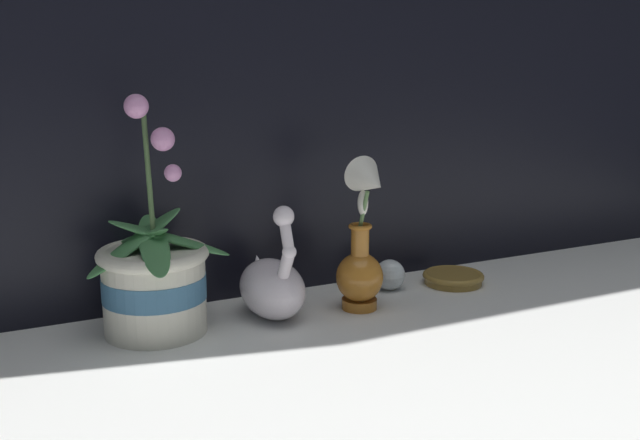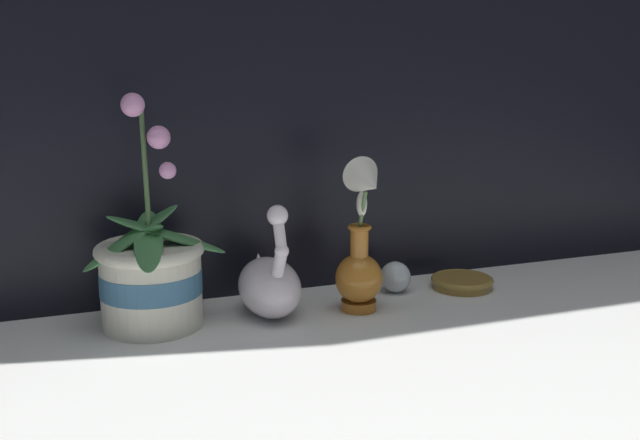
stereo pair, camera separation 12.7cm
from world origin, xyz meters
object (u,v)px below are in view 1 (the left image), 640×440
(orchid_potted_plant, at_px, (154,279))
(swan_figurine, at_px, (272,285))
(glass_sphere, at_px, (390,275))
(amber_dish, at_px, (453,277))
(blue_vase, at_px, (363,250))

(orchid_potted_plant, height_order, swan_figurine, orchid_potted_plant)
(glass_sphere, xyz_separation_m, amber_dish, (0.13, -0.02, -0.02))
(swan_figurine, height_order, blue_vase, blue_vase)
(glass_sphere, bearing_deg, blue_vase, -143.07)
(blue_vase, relative_size, amber_dish, 2.28)
(swan_figurine, xyz_separation_m, glass_sphere, (0.25, 0.04, -0.03))
(orchid_potted_plant, relative_size, blue_vase, 1.40)
(orchid_potted_plant, distance_m, amber_dish, 0.58)
(orchid_potted_plant, bearing_deg, amber_dish, 0.09)
(swan_figurine, height_order, glass_sphere, swan_figurine)
(glass_sphere, bearing_deg, swan_figurine, -171.41)
(orchid_potted_plant, xyz_separation_m, swan_figurine, (0.19, -0.02, -0.03))
(orchid_potted_plant, height_order, amber_dish, orchid_potted_plant)
(amber_dish, bearing_deg, orchid_potted_plant, -179.91)
(swan_figurine, relative_size, amber_dish, 1.71)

